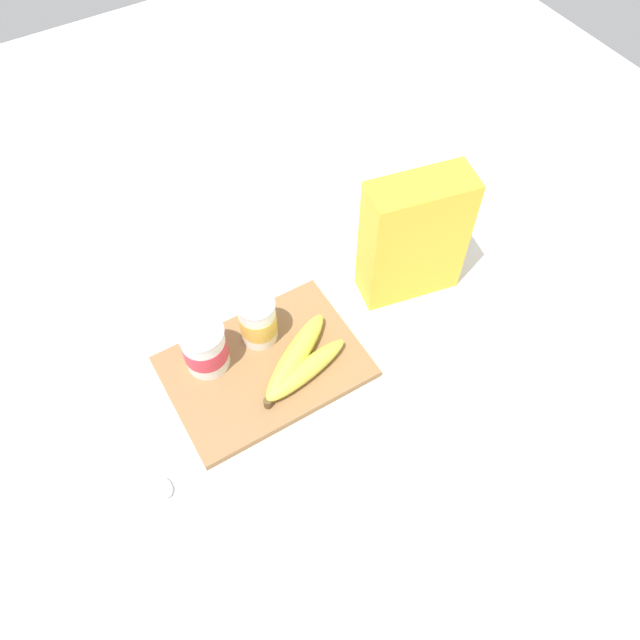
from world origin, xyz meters
name	(u,v)px	position (x,y,z in m)	size (l,w,h in m)	color
ground_plane	(265,369)	(0.00, 0.00, 0.00)	(2.40, 2.40, 0.00)	silver
cutting_board	(265,367)	(0.00, 0.00, 0.01)	(0.32, 0.23, 0.01)	olive
cereal_box	(414,238)	(0.31, 0.03, 0.12)	(0.18, 0.07, 0.25)	yellow
yogurt_cup_front	(205,347)	(-0.08, 0.05, 0.06)	(0.08, 0.08, 0.09)	white
yogurt_cup_back	(258,321)	(0.02, 0.05, 0.06)	(0.06, 0.06, 0.09)	white
banana_bunch	(300,362)	(0.05, -0.04, 0.03)	(0.18, 0.13, 0.04)	#E2DC45
spoon	(156,473)	(-0.23, -0.08, 0.01)	(0.03, 0.13, 0.01)	silver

